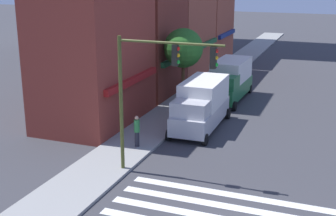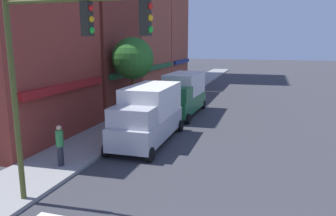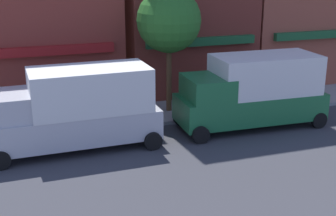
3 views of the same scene
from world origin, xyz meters
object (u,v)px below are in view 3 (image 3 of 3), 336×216
box_truck_green (253,90)px  box_truck_silver (76,108)px  pedestrian_orange_vest (217,90)px  street_tree (169,21)px

box_truck_green → box_truck_silver: bearing=-178.3°
box_truck_green → pedestrian_orange_vest: 2.32m
box_truck_silver → street_tree: street_tree is taller
box_truck_silver → box_truck_green: (7.31, 0.00, 0.00)m
box_truck_silver → box_truck_green: bearing=-1.0°
pedestrian_orange_vest → street_tree: size_ratio=0.32×
box_truck_green → street_tree: bearing=136.1°
box_truck_silver → street_tree: 5.98m
box_truck_silver → pedestrian_orange_vest: bearing=17.0°
box_truck_green → street_tree: size_ratio=1.13×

